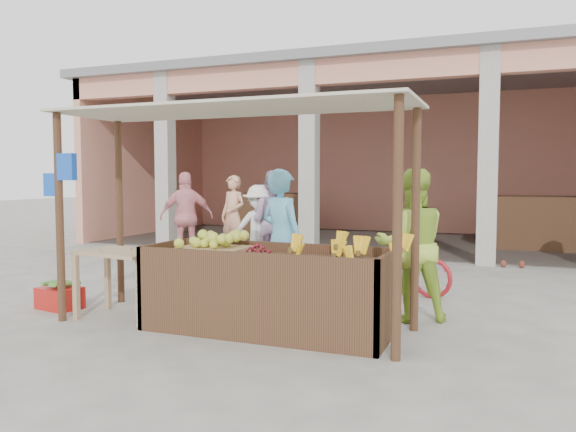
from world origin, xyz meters
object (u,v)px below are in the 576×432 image
at_px(vendor_green, 411,241).
at_px(motorcycle, 394,262).
at_px(vendor_blue, 282,235).
at_px(fruit_stall, 267,294).
at_px(side_table, 122,262).
at_px(red_crate, 60,298).

distance_m(vendor_green, motorcycle, 1.49).
height_order(vendor_blue, vendor_green, vendor_blue).
relative_size(fruit_stall, vendor_blue, 1.40).
distance_m(side_table, red_crate, 1.14).
height_order(fruit_stall, motorcycle, motorcycle).
bearing_deg(fruit_stall, vendor_blue, 103.23).
xyz_separation_m(side_table, vendor_green, (3.14, 1.12, 0.26)).
distance_m(red_crate, motorcycle, 4.42).
distance_m(red_crate, vendor_blue, 2.88).
bearing_deg(vendor_blue, side_table, 57.31).
height_order(fruit_stall, red_crate, fruit_stall).
distance_m(fruit_stall, vendor_blue, 1.15).
bearing_deg(vendor_green, red_crate, -12.07).
bearing_deg(red_crate, side_table, 5.59).
distance_m(vendor_blue, motorcycle, 1.85).
height_order(fruit_stall, vendor_green, vendor_green).
bearing_deg(red_crate, motorcycle, 42.60).
bearing_deg(motorcycle, side_table, 141.23).
bearing_deg(vendor_blue, motorcycle, -106.21).
bearing_deg(side_table, fruit_stall, 10.23).
relative_size(fruit_stall, side_table, 2.47).
xyz_separation_m(fruit_stall, side_table, (-1.80, -0.07, 0.25)).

